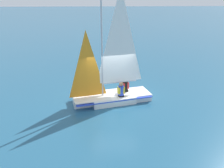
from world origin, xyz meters
name	(u,v)px	position (x,y,z in m)	size (l,w,h in m)	color
ground_plane	(112,101)	(0.00, 0.00, 0.00)	(260.00, 260.00, 0.00)	#235675
sailboat_main	(112,87)	(0.00, 0.00, 0.82)	(2.27, 4.28, 5.87)	white
sailor_helm	(121,92)	(0.26, 0.45, 0.62)	(0.35, 0.39, 1.16)	black
sailor_crew	(125,87)	(-0.37, 0.76, 0.62)	(0.35, 0.39, 1.16)	black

